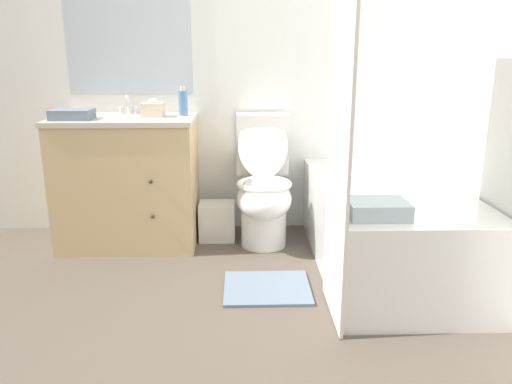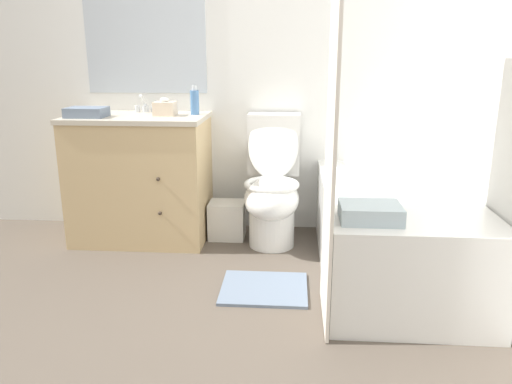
# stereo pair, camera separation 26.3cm
# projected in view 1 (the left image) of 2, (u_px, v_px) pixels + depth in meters

# --- Properties ---
(ground_plane) EXTENTS (14.00, 14.00, 0.00)m
(ground_plane) POSITION_uv_depth(u_px,v_px,m) (249.00, 350.00, 2.09)
(ground_plane) COLOR brown
(wall_back) EXTENTS (8.00, 0.06, 2.50)m
(wall_back) POSITION_uv_depth(u_px,v_px,m) (244.00, 45.00, 3.28)
(wall_back) COLOR silver
(wall_back) RESTS_ON ground_plane
(wall_right) EXTENTS (0.05, 2.56, 2.50)m
(wall_right) POSITION_uv_depth(u_px,v_px,m) (483.00, 43.00, 2.54)
(wall_right) COLOR silver
(wall_right) RESTS_ON ground_plane
(vanity_cabinet) EXTENTS (0.87, 0.58, 0.82)m
(vanity_cabinet) POSITION_uv_depth(u_px,v_px,m) (129.00, 180.00, 3.19)
(vanity_cabinet) COLOR tan
(vanity_cabinet) RESTS_ON ground_plane
(sink_faucet) EXTENTS (0.14, 0.12, 0.12)m
(sink_faucet) POSITION_uv_depth(u_px,v_px,m) (130.00, 108.00, 3.24)
(sink_faucet) COLOR silver
(sink_faucet) RESTS_ON vanity_cabinet
(toilet) EXTENTS (0.34, 0.62, 0.83)m
(toilet) POSITION_uv_depth(u_px,v_px,m) (264.00, 187.00, 3.19)
(toilet) COLOR white
(toilet) RESTS_ON ground_plane
(bathtub) EXTENTS (0.76, 1.46, 0.49)m
(bathtub) POSITION_uv_depth(u_px,v_px,m) (386.00, 226.00, 2.84)
(bathtub) COLOR white
(bathtub) RESTS_ON ground_plane
(shower_curtain) EXTENTS (0.02, 0.46, 2.01)m
(shower_curtain) POSITION_uv_depth(u_px,v_px,m) (342.00, 99.00, 2.11)
(shower_curtain) COLOR silver
(shower_curtain) RESTS_ON ground_plane
(wastebasket) EXTENTS (0.23, 0.20, 0.25)m
(wastebasket) POSITION_uv_depth(u_px,v_px,m) (217.00, 221.00, 3.31)
(wastebasket) COLOR silver
(wastebasket) RESTS_ON ground_plane
(tissue_box) EXTENTS (0.13, 0.12, 0.11)m
(tissue_box) POSITION_uv_depth(u_px,v_px,m) (153.00, 109.00, 3.08)
(tissue_box) COLOR beige
(tissue_box) RESTS_ON vanity_cabinet
(soap_dispenser) EXTENTS (0.06, 0.06, 0.18)m
(soap_dispenser) POSITION_uv_depth(u_px,v_px,m) (183.00, 102.00, 3.14)
(soap_dispenser) COLOR #4C7AB2
(soap_dispenser) RESTS_ON vanity_cabinet
(hand_towel_folded) EXTENTS (0.23, 0.18, 0.06)m
(hand_towel_folded) POSITION_uv_depth(u_px,v_px,m) (72.00, 114.00, 2.95)
(hand_towel_folded) COLOR slate
(hand_towel_folded) RESTS_ON vanity_cabinet
(bath_towel_folded) EXTENTS (0.27, 0.21, 0.07)m
(bath_towel_folded) POSITION_uv_depth(u_px,v_px,m) (377.00, 209.00, 2.24)
(bath_towel_folded) COLOR silver
(bath_towel_folded) RESTS_ON bathtub
(bath_mat) EXTENTS (0.45, 0.39, 0.02)m
(bath_mat) POSITION_uv_depth(u_px,v_px,m) (267.00, 288.00, 2.62)
(bath_mat) COLOR slate
(bath_mat) RESTS_ON ground_plane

